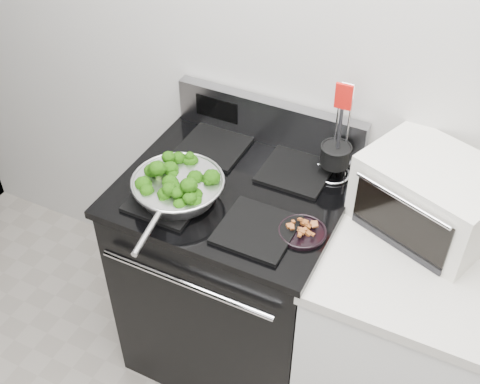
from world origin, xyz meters
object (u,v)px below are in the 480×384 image
Objects in this scene: toaster_oven at (431,196)px; skillet at (178,188)px; utensil_holder at (335,160)px; bacon_plate at (302,230)px; gas_range at (235,272)px.

skillet is at bearing -138.93° from toaster_oven.
bacon_plate is at bearing -89.82° from utensil_holder.
gas_range is 2.91× the size of utensil_holder.
utensil_holder is 0.36m from toaster_oven.
gas_range is 2.22× the size of skillet.
toaster_oven is (0.35, -0.07, 0.03)m from utensil_holder.
utensil_holder is at bearing 30.68° from skillet.
toaster_oven reaches higher than bacon_plate.
utensil_holder is at bearing 35.55° from gas_range.
utensil_holder is 0.75× the size of toaster_oven.
gas_range reaches higher than bacon_plate.
utensil_holder is at bearing 91.99° from bacon_plate.
toaster_oven is (0.34, 0.26, 0.08)m from bacon_plate.
skillet is 0.98× the size of toaster_oven.
skillet is (-0.14, -0.15, 0.51)m from gas_range.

